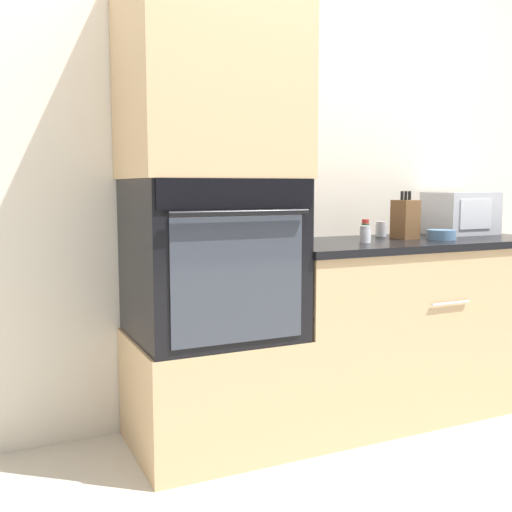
% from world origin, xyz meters
% --- Properties ---
extents(ground_plane, '(12.00, 12.00, 0.00)m').
position_xyz_m(ground_plane, '(0.00, 0.00, 0.00)').
color(ground_plane, beige).
extents(wall_back, '(8.00, 0.05, 2.50)m').
position_xyz_m(wall_back, '(0.00, 0.63, 1.25)').
color(wall_back, beige).
rests_on(wall_back, ground_plane).
extents(oven_cabinet_base, '(0.70, 0.60, 0.50)m').
position_xyz_m(oven_cabinet_base, '(-0.35, 0.30, 0.25)').
color(oven_cabinet_base, tan).
rests_on(oven_cabinet_base, ground_plane).
extents(wall_oven, '(0.67, 0.64, 0.68)m').
position_xyz_m(wall_oven, '(-0.35, 0.30, 0.84)').
color(wall_oven, black).
rests_on(wall_oven, oven_cabinet_base).
extents(oven_cabinet_upper, '(0.70, 0.60, 0.87)m').
position_xyz_m(oven_cabinet_upper, '(-0.35, 0.30, 1.61)').
color(oven_cabinet_upper, tan).
rests_on(oven_cabinet_upper, wall_oven).
extents(counter_unit, '(1.45, 0.63, 0.88)m').
position_xyz_m(counter_unit, '(0.72, 0.30, 0.44)').
color(counter_unit, tan).
rests_on(counter_unit, ground_plane).
extents(microwave, '(0.35, 0.27, 0.23)m').
position_xyz_m(microwave, '(1.19, 0.44, 1.00)').
color(microwave, '#B2B5BA').
rests_on(microwave, counter_unit).
extents(knife_block, '(0.09, 0.12, 0.24)m').
position_xyz_m(knife_block, '(0.72, 0.33, 0.98)').
color(knife_block, brown).
rests_on(knife_block, counter_unit).
extents(bowl, '(0.14, 0.14, 0.05)m').
position_xyz_m(bowl, '(0.85, 0.21, 0.91)').
color(bowl, '#517599').
rests_on(bowl, counter_unit).
extents(condiment_jar_near, '(0.06, 0.06, 0.08)m').
position_xyz_m(condiment_jar_near, '(0.69, 0.50, 0.92)').
color(condiment_jar_near, silver).
rests_on(condiment_jar_near, counter_unit).
extents(condiment_jar_mid, '(0.04, 0.04, 0.11)m').
position_xyz_m(condiment_jar_mid, '(0.13, 0.38, 0.94)').
color(condiment_jar_mid, '#427047').
rests_on(condiment_jar_mid, counter_unit).
extents(condiment_jar_far, '(0.05, 0.05, 0.08)m').
position_xyz_m(condiment_jar_far, '(0.40, 0.23, 0.92)').
color(condiment_jar_far, silver).
rests_on(condiment_jar_far, counter_unit).
extents(condiment_jar_back, '(0.04, 0.04, 0.10)m').
position_xyz_m(condiment_jar_back, '(0.56, 0.45, 0.93)').
color(condiment_jar_back, '#427047').
rests_on(condiment_jar_back, counter_unit).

